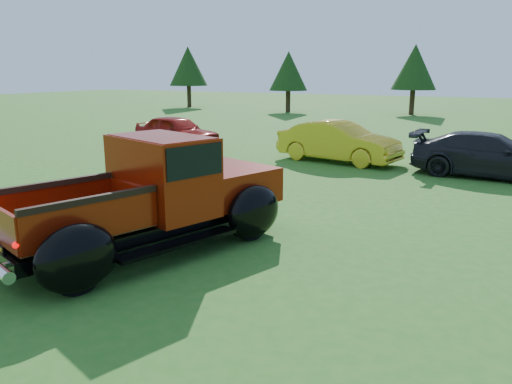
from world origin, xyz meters
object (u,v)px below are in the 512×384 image
tree_mid_left (414,67)px  show_car_grey (490,155)px  tree_far_west (188,66)px  pickup_truck (164,193)px  tree_west (288,71)px  show_car_red (177,132)px  show_car_yellow (338,142)px

tree_mid_left → show_car_grey: 22.78m
tree_far_west → tree_mid_left: 19.03m
pickup_truck → show_car_grey: pickup_truck is taller
tree_mid_left → show_car_grey: (6.36, -21.70, -2.72)m
tree_west → tree_mid_left: (9.00, 2.00, 0.27)m
pickup_truck → show_car_red: bearing=143.7°
tree_west → tree_mid_left: size_ratio=0.92×
tree_west → show_car_red: size_ratio=1.17×
show_car_grey → tree_mid_left: bearing=19.9°
tree_far_west → show_car_red: (13.50, -20.21, -2.85)m
show_car_yellow → show_car_grey: 4.88m
pickup_truck → tree_far_west: bearing=142.6°
pickup_truck → show_car_yellow: bearing=107.9°
show_car_red → show_car_yellow: bearing=-81.0°
tree_far_west → show_car_grey: size_ratio=1.15×
tree_far_west → pickup_truck: 36.38m
tree_mid_left → pickup_truck: tree_mid_left is taller
tree_west → show_car_grey: size_ratio=1.01×
pickup_truck → show_car_grey: (4.93, 9.29, -0.29)m
tree_west → pickup_truck: tree_west is taller
tree_west → show_car_red: 19.68m
pickup_truck → tree_mid_left: bearing=111.0°
tree_west → show_car_grey: 25.10m
show_car_yellow → show_car_grey: show_car_yellow is taller
tree_far_west → pickup_truck: (20.43, -29.99, -2.57)m
show_car_yellow → show_car_grey: bearing=-84.9°
pickup_truck → show_car_yellow: size_ratio=1.33×
tree_far_west → tree_mid_left: size_ratio=1.04×
tree_mid_left → show_car_red: tree_mid_left is taller
show_car_red → pickup_truck: bearing=-135.0°
tree_far_west → show_car_yellow: (20.50, -20.29, -2.81)m
show_car_red → show_car_grey: 11.87m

